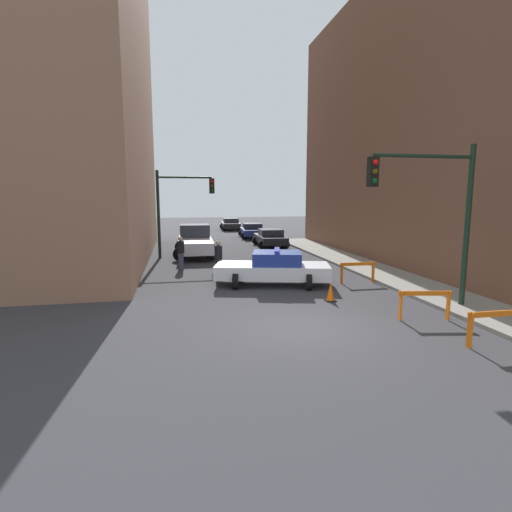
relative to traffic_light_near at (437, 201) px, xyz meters
name	(u,v)px	position (x,y,z in m)	size (l,w,h in m)	color
ground_plane	(300,327)	(-4.73, -0.90, -3.53)	(120.00, 120.00, 0.00)	#38383D
sidewalk_right	(489,313)	(1.47, -0.90, -3.47)	(2.40, 44.00, 0.12)	gray
building_corner_left	(6,79)	(-16.73, 13.10, 6.32)	(14.00, 20.00, 19.69)	#93664C
building_right	(505,116)	(8.67, 7.10, 4.25)	(12.00, 28.00, 15.57)	brown
traffic_light_near	(437,201)	(0.00, 0.00, 0.00)	(3.64, 0.35, 5.20)	black
traffic_light_far	(177,201)	(-8.03, 13.15, -0.13)	(3.44, 0.35, 5.20)	black
police_car	(273,268)	(-4.17, 4.60, -2.81)	(5.01, 3.06, 1.52)	white
white_truck	(195,241)	(-6.97, 13.62, -2.62)	(2.75, 5.46, 1.90)	silver
parked_car_near	(270,238)	(-1.35, 17.06, -2.86)	(2.37, 4.36, 1.31)	black
parked_car_mid	(252,230)	(-1.49, 23.49, -2.86)	(2.48, 4.42, 1.31)	navy
parked_car_far	(231,224)	(-2.25, 32.11, -2.86)	(2.42, 4.39, 1.31)	black
pedestrian_crossing	(218,258)	(-6.23, 6.91, -2.67)	(0.36, 0.36, 1.66)	black
pedestrian_corner	(181,252)	(-7.92, 9.11, -2.67)	(0.50, 0.50, 1.66)	#474C66
barrier_mid	(496,322)	(-0.41, -3.19, -2.91)	(1.60, 0.18, 0.90)	orange
barrier_back	(425,300)	(-0.89, -0.98, -2.91)	(1.58, 0.43, 0.90)	orange
barrier_corner	(358,269)	(-0.54, 4.24, -2.91)	(1.60, 0.16, 0.90)	orange
traffic_cone	(331,292)	(-2.80, 1.66, -3.21)	(0.36, 0.36, 0.66)	black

